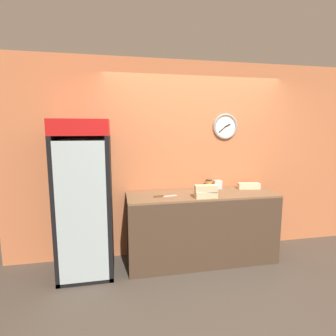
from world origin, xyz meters
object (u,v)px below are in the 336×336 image
Objects in this scene: sandwich_flat_left at (249,186)px; napkin_dispenser at (217,184)px; beverage_cooler at (85,191)px; chefs_knife at (162,196)px; sandwich_stack_middle at (206,188)px; sandwich_stack_bottom at (206,195)px; condiment_jar at (208,184)px.

napkin_dispenser is (-0.44, 0.10, 0.02)m from sandwich_flat_left.
beverage_cooler reaches higher than chefs_knife.
beverage_cooler is at bearing -177.11° from sandwich_flat_left.
sandwich_flat_left is 2.65× the size of napkin_dispenser.
beverage_cooler is at bearing 170.51° from sandwich_stack_middle.
sandwich_stack_bottom is (1.47, -0.25, -0.05)m from beverage_cooler.
napkin_dispenser reaches higher than sandwich_stack_bottom.
condiment_jar is (0.20, 0.46, 0.03)m from sandwich_stack_bottom.
sandwich_flat_left is (0.77, 0.36, 0.00)m from sandwich_stack_bottom.
sandwich_stack_middle reaches higher than condiment_jar.
napkin_dispenser is at bearing 53.83° from sandwich_stack_bottom.
sandwich_flat_left is 0.58m from condiment_jar.
sandwich_stack_middle is (1.47, -0.25, 0.03)m from beverage_cooler.
sandwich_stack_middle is at bearing -9.49° from beverage_cooler.
chefs_knife is at bearing -160.27° from napkin_dispenser.
chefs_knife is (0.94, -0.10, -0.08)m from beverage_cooler.
beverage_cooler reaches higher than sandwich_stack_middle.
condiment_jar is at bearing 22.97° from chefs_knife.
beverage_cooler is 1.68m from condiment_jar.
beverage_cooler is 1.49m from sandwich_stack_bottom.
sandwich_stack_middle reaches higher than chefs_knife.
chefs_knife is 2.55× the size of napkin_dispenser.
sandwich_stack_middle is 0.56m from chefs_knife.
sandwich_flat_left is at bearing -12.74° from napkin_dispenser.
sandwich_flat_left is 2.40× the size of condiment_jar.
sandwich_stack_middle is 0.85m from sandwich_flat_left.
sandwich_stack_middle is 0.57m from napkin_dispenser.
chefs_knife is 0.91m from napkin_dispenser.
napkin_dispenser is at bearing 167.26° from sandwich_flat_left.
sandwich_stack_bottom is at bearing 0.00° from sandwich_stack_middle.
napkin_dispenser is (0.33, 0.46, -0.06)m from sandwich_stack_middle.
beverage_cooler is 5.92× the size of sandwich_flat_left.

